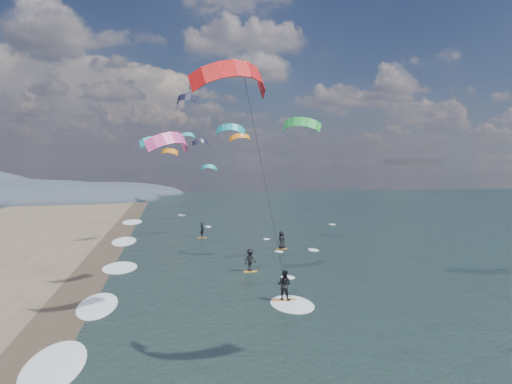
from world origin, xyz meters
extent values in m
cube|color=#382D23|center=(-12.00, 10.00, 0.00)|extent=(3.00, 240.00, 0.00)
ellipsoid|color=#3D4756|center=(-40.00, 100.00, 0.00)|extent=(64.00, 24.00, 10.00)
ellipsoid|color=#3D4756|center=(-22.00, 120.00, 0.00)|extent=(40.00, 18.00, 7.00)
cube|color=orange|center=(1.16, 14.07, 0.03)|extent=(1.49, 0.46, 0.07)
imported|color=black|center=(1.16, 14.07, 1.01)|extent=(1.16, 1.10, 1.89)
ellipsoid|color=white|center=(1.46, 13.27, 0.00)|extent=(2.60, 4.20, 0.12)
cylinder|color=black|center=(-0.59, 11.07, 7.26)|extent=(0.02, 0.02, 13.79)
cube|color=orange|center=(0.37, 22.62, 0.03)|extent=(1.10, 0.35, 0.05)
imported|color=black|center=(0.37, 22.62, 0.95)|extent=(1.33, 1.16, 1.79)
cube|color=orange|center=(5.13, 32.34, 0.03)|extent=(1.10, 0.35, 0.05)
imported|color=black|center=(5.13, 32.34, 0.92)|extent=(1.01, 0.89, 1.74)
cube|color=orange|center=(-2.23, 41.17, 0.03)|extent=(1.10, 0.35, 0.05)
imported|color=black|center=(-2.23, 41.17, 0.93)|extent=(0.58, 0.73, 1.75)
ellipsoid|color=white|center=(-10.80, 6.00, 0.00)|extent=(2.40, 5.40, 0.11)
ellipsoid|color=white|center=(-10.80, 15.00, 0.00)|extent=(2.40, 5.40, 0.11)
ellipsoid|color=white|center=(-10.80, 26.00, 0.00)|extent=(2.40, 5.40, 0.11)
ellipsoid|color=white|center=(-10.80, 40.00, 0.00)|extent=(2.40, 5.40, 0.11)
ellipsoid|color=white|center=(-10.80, 58.00, 0.00)|extent=(2.40, 5.40, 0.11)
camera|label=1|loc=(-5.86, -16.04, 8.71)|focal=35.00mm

